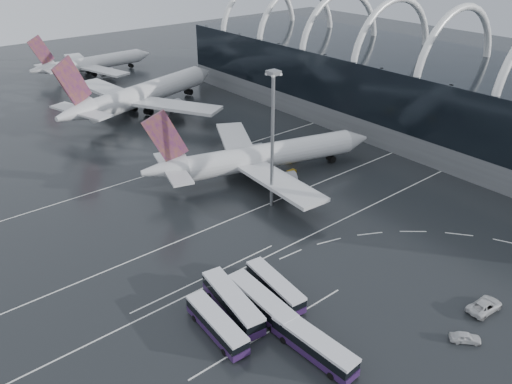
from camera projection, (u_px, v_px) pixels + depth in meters
ground at (311, 227)px, 95.27m from camera, size 420.00×420.00×0.00m
terminal at (420, 89)px, 138.19m from camera, size 42.00×160.00×34.90m
lane_marking_near at (319, 231)px, 93.90m from camera, size 120.00×0.25×0.01m
lane_marking_mid at (270, 203)px, 103.43m from camera, size 120.00×0.25×0.01m
lane_marking_far at (196, 160)px, 122.50m from camera, size 120.00×0.25×0.01m
bus_bay_line_south at (271, 330)px, 70.90m from camera, size 28.00×0.25×0.01m
bus_bay_line_north at (207, 276)px, 81.80m from camera, size 28.00×0.25×0.01m
airliner_main at (260, 157)px, 112.51m from camera, size 54.64×47.28×18.80m
airliner_gate_b at (142, 95)px, 151.39m from camera, size 61.97×54.98×21.90m
airliner_gate_c at (92, 64)px, 190.79m from camera, size 48.59×44.88×17.33m
bus_row_near_a at (217, 324)px, 69.62m from camera, size 3.64×12.65×3.07m
bus_row_near_b at (233, 302)px, 73.40m from camera, size 5.05×14.13×3.40m
bus_row_near_c at (261, 302)px, 73.47m from camera, size 3.69×13.55×3.30m
bus_row_near_d at (275, 286)px, 76.97m from camera, size 4.12×12.60×3.04m
bus_row_far_b at (314, 345)px, 66.03m from camera, size 3.70×13.26×3.23m
van_curve_a at (485, 306)px, 74.22m from camera, size 6.37×3.37×1.71m
van_curve_b at (465, 337)px, 68.69m from camera, size 4.12×4.21×1.43m
floodlight_mast at (273, 125)px, 94.58m from camera, size 2.13×2.13×27.84m
gse_cart_belly_a at (291, 160)px, 121.33m from camera, size 2.09×1.23×1.14m
gse_cart_belly_c at (292, 172)px, 115.09m from camera, size 2.02×1.19×1.10m
gse_cart_belly_e at (270, 152)px, 125.49m from camera, size 2.41×1.42×1.31m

